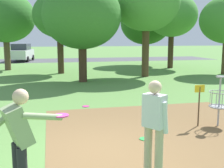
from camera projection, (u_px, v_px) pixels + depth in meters
ground_plane at (96, 153)px, 5.88m from camera, size 160.00×160.00×0.00m
dirt_tee_pad at (160, 128)px, 7.51m from camera, size 5.99×5.00×0.01m
disc_golf_basket at (217, 99)px, 7.58m from camera, size 0.98×0.58×1.39m
player_foreground_watching at (154, 124)px, 4.66m from camera, size 0.45×0.48×1.71m
player_throwing at (20, 140)px, 3.87m from camera, size 1.17×0.48×1.71m
frisbee_near_basket at (154, 104)px, 10.17m from camera, size 0.22×0.22×0.02m
frisbee_mid_grass at (144, 139)px, 6.67m from camera, size 0.24×0.24×0.02m
frisbee_far_right at (86, 106)px, 9.87m from camera, size 0.25×0.25×0.02m
tree_near_left at (82, 16)px, 14.99m from camera, size 4.27×4.27×5.43m
tree_near_right at (146, 23)px, 24.76m from camera, size 4.49×4.49×5.66m
tree_mid_center at (146, 3)px, 16.96m from camera, size 4.07×4.07×6.28m
tree_mid_right at (172, 15)px, 22.17m from camera, size 4.04×4.04×5.94m
tree_far_left at (5, 17)px, 20.66m from camera, size 4.42×4.42×5.84m
tree_far_center at (59, 16)px, 18.65m from camera, size 3.57×3.57×5.44m
parking_lot_strip at (57, 60)px, 30.84m from camera, size 36.00×6.00×0.01m
parked_car_leftmost at (22, 52)px, 29.46m from camera, size 2.44×4.42×1.84m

